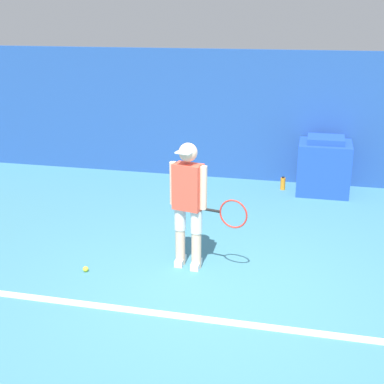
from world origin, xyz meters
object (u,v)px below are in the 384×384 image
object	(u,v)px
covered_chair	(324,166)
water_bottle	(283,184)
tennis_player	(189,201)
tennis_ball	(86,269)

from	to	relation	value
covered_chair	water_bottle	distance (m)	0.77
tennis_player	covered_chair	bearing A→B (deg)	77.99
covered_chair	water_bottle	size ratio (longest dim) A/B	4.16
tennis_player	water_bottle	xyz separation A→B (m)	(0.90, 3.32, -0.74)
tennis_player	covered_chair	xyz separation A→B (m)	(1.58, 3.33, -0.39)
covered_chair	water_bottle	bearing A→B (deg)	-178.75
covered_chair	water_bottle	xyz separation A→B (m)	(-0.68, -0.01, -0.36)
tennis_player	covered_chair	world-z (taller)	tennis_player
tennis_ball	tennis_player	bearing A→B (deg)	20.27
tennis_ball	water_bottle	xyz separation A→B (m)	(2.09, 3.75, 0.08)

